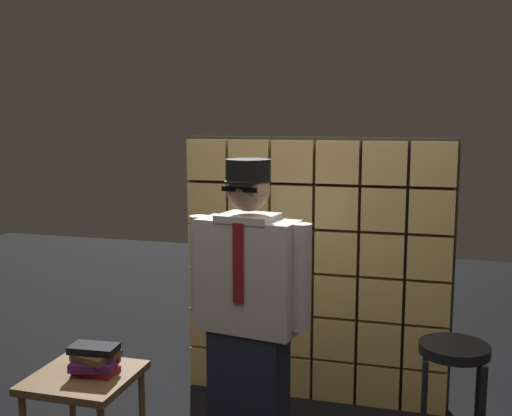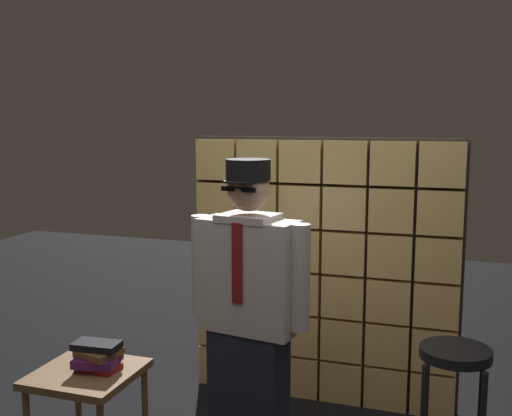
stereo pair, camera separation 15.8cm
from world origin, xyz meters
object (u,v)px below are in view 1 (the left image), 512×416
object	(u,v)px
book_stack	(95,359)
standing_person	(248,317)
bar_stool	(453,384)
coffee_mug	(105,361)
side_table	(84,388)

from	to	relation	value
book_stack	standing_person	bearing A→B (deg)	12.71
bar_stool	coffee_mug	world-z (taller)	bar_stool
bar_stool	book_stack	xyz separation A→B (m)	(-1.81, -0.28, 0.04)
bar_stool	side_table	world-z (taller)	bar_stool
side_table	book_stack	world-z (taller)	book_stack
bar_stool	side_table	distance (m)	1.89
bar_stool	coffee_mug	size ratio (longest dim) A/B	6.37
bar_stool	coffee_mug	distance (m)	1.79
standing_person	coffee_mug	bearing A→B (deg)	-161.25
side_table	book_stack	size ratio (longest dim) A/B	2.16
bar_stool	side_table	size ratio (longest dim) A/B	1.42
standing_person	coffee_mug	world-z (taller)	standing_person
bar_stool	book_stack	world-z (taller)	bar_stool
bar_stool	standing_person	bearing A→B (deg)	-174.04
book_stack	bar_stool	bearing A→B (deg)	8.94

